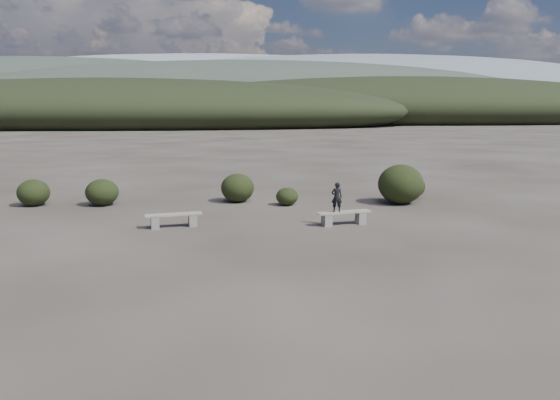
{
  "coord_description": "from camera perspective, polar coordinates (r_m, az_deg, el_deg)",
  "views": [
    {
      "loc": [
        -0.2,
        -12.06,
        3.81
      ],
      "look_at": [
        0.7,
        3.5,
        1.1
      ],
      "focal_mm": 35.0,
      "sensor_mm": 36.0,
      "label": 1
    }
  ],
  "objects": [
    {
      "name": "ground",
      "position": [
        12.65,
        -2.27,
        -7.67
      ],
      "size": [
        1200.0,
        1200.0,
        0.0
      ],
      "primitive_type": "plane",
      "color": "#2E2823",
      "rests_on": "ground"
    },
    {
      "name": "mountain_ridges",
      "position": [
        351.27,
        -4.57,
        10.97
      ],
      "size": [
        500.0,
        400.0,
        56.0
      ],
      "color": "black",
      "rests_on": "ground"
    },
    {
      "name": "shrub_b",
      "position": [
        21.81,
        -4.46,
        1.28
      ],
      "size": [
        1.32,
        1.32,
        1.13
      ],
      "primitive_type": "ellipsoid",
      "color": "black",
      "rests_on": "ground"
    },
    {
      "name": "shrub_f",
      "position": [
        22.94,
        -24.36,
        0.7
      ],
      "size": [
        1.21,
        1.21,
        1.02
      ],
      "primitive_type": "ellipsoid",
      "color": "black",
      "rests_on": "ground"
    },
    {
      "name": "bench_right",
      "position": [
        17.7,
        6.69,
        -1.74
      ],
      "size": [
        1.82,
        0.81,
        0.45
      ],
      "rotation": [
        0.0,
        0.0,
        0.26
      ],
      "color": "slate",
      "rests_on": "ground"
    },
    {
      "name": "shrub_e",
      "position": [
        23.29,
        13.5,
        1.41
      ],
      "size": [
        1.19,
        1.19,
        0.99
      ],
      "primitive_type": "ellipsoid",
      "color": "black",
      "rests_on": "ground"
    },
    {
      "name": "seated_person",
      "position": [
        17.47,
        5.95,
        0.3
      ],
      "size": [
        0.35,
        0.24,
        0.96
      ],
      "primitive_type": "imported",
      "rotation": [
        0.0,
        0.0,
        3.12
      ],
      "color": "black",
      "rests_on": "bench_right"
    },
    {
      "name": "shrub_a",
      "position": [
        22.08,
        -18.1,
        0.77
      ],
      "size": [
        1.25,
        1.25,
        1.02
      ],
      "primitive_type": "ellipsoid",
      "color": "black",
      "rests_on": "ground"
    },
    {
      "name": "shrub_d",
      "position": [
        21.84,
        12.5,
        1.63
      ],
      "size": [
        1.76,
        1.76,
        1.54
      ],
      "primitive_type": "ellipsoid",
      "color": "black",
      "rests_on": "ground"
    },
    {
      "name": "shrub_c",
      "position": [
        21.02,
        0.75,
        0.37
      ],
      "size": [
        0.86,
        0.86,
        0.69
      ],
      "primitive_type": "ellipsoid",
      "color": "black",
      "rests_on": "ground"
    },
    {
      "name": "bench_left",
      "position": [
        17.55,
        -11.03,
        -1.96
      ],
      "size": [
        1.81,
        0.78,
        0.44
      ],
      "rotation": [
        0.0,
        0.0,
        0.24
      ],
      "color": "slate",
      "rests_on": "ground"
    }
  ]
}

